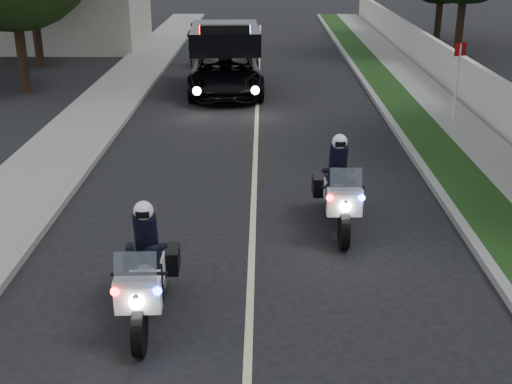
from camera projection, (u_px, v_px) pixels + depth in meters
ground at (249, 324)px, 9.81m from camera, size 120.00×120.00×0.00m
curb_right at (398, 132)px, 19.07m from camera, size 0.20×60.00×0.15m
grass_verge at (423, 132)px, 19.06m from camera, size 1.20×60.00×0.16m
sidewalk_right at (468, 133)px, 19.05m from camera, size 1.40×60.00×0.16m
property_wall at (506, 110)px, 18.79m from camera, size 0.22×60.00×1.50m
curb_left at (115, 132)px, 19.15m from camera, size 0.20×60.00×0.15m
sidewalk_left at (77, 131)px, 19.16m from camera, size 2.00×60.00×0.16m
lane_marking at (256, 134)px, 19.13m from camera, size 0.12×50.00×0.01m
police_moto_left at (149, 317)px, 9.99m from camera, size 0.84×2.19×1.83m
police_moto_right at (337, 227)px, 13.06m from camera, size 0.81×2.21×1.87m
police_suv at (226, 92)px, 24.25m from camera, size 2.93×5.77×2.74m
bicycle at (195, 66)px, 29.18m from camera, size 0.68×1.69×0.87m
cyclist at (195, 66)px, 29.18m from camera, size 0.63×0.44×1.71m
sign_post at (452, 123)px, 20.27m from camera, size 0.51×0.51×2.52m
tree_right_d at (456, 57)px, 31.31m from camera, size 8.80×8.80×11.22m
tree_right_e at (436, 40)px, 36.30m from camera, size 6.57×6.57×8.90m
tree_left_near at (27, 92)px, 24.27m from camera, size 7.05×7.05×10.14m
tree_left_far at (41, 67)px, 29.01m from camera, size 8.35×8.35×12.16m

